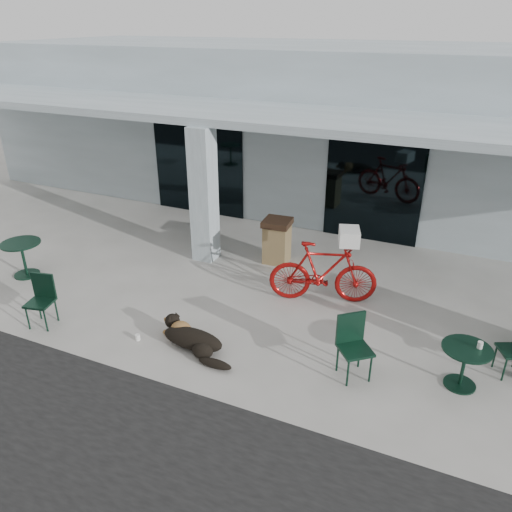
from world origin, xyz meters
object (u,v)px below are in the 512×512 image
at_px(cafe_chair_near, 40,302).
at_px(trash_receptacle, 277,241).
at_px(cafe_table_near, 24,259).
at_px(cafe_table_far, 463,367).
at_px(bicycle, 323,272).
at_px(dog, 193,338).
at_px(cafe_chair_far_a, 355,349).

distance_m(cafe_chair_near, trash_receptacle, 5.23).
relative_size(cafe_chair_near, trash_receptacle, 0.94).
relative_size(cafe_table_near, cafe_table_far, 1.12).
xyz_separation_m(bicycle, trash_receptacle, (-1.51, 1.31, -0.12)).
relative_size(dog, trash_receptacle, 1.24).
distance_m(bicycle, cafe_chair_near, 5.40).
xyz_separation_m(dog, cafe_chair_near, (-2.94, -0.50, 0.28)).
relative_size(bicycle, cafe_chair_near, 2.17).
relative_size(dog, cafe_chair_near, 1.32).
relative_size(cafe_table_near, cafe_chair_near, 0.86).
height_order(bicycle, cafe_table_far, bicycle).
xyz_separation_m(cafe_table_far, trash_receptacle, (-4.28, 2.92, 0.17)).
bearing_deg(cafe_table_far, cafe_chair_near, -169.25).
bearing_deg(cafe_chair_far_a, cafe_table_near, 136.64).
height_order(cafe_chair_near, cafe_table_far, cafe_chair_near).
bearing_deg(cafe_table_far, cafe_table_near, -179.91).
xyz_separation_m(cafe_chair_near, cafe_chair_far_a, (5.66, 0.91, 0.03)).
bearing_deg(cafe_table_near, cafe_chair_near, -35.99).
height_order(bicycle, cafe_chair_near, bicycle).
bearing_deg(cafe_table_near, trash_receptacle, 31.19).
height_order(dog, cafe_chair_far_a, cafe_chair_far_a).
distance_m(cafe_chair_near, cafe_table_far, 7.39).
bearing_deg(dog, trash_receptacle, 109.95).
distance_m(cafe_table_near, trash_receptacle, 5.67).
bearing_deg(dog, cafe_chair_far_a, 29.05).
bearing_deg(cafe_table_near, cafe_chair_far_a, -3.44).
xyz_separation_m(bicycle, cafe_table_near, (-6.37, -1.63, -0.25)).
height_order(dog, cafe_chair_near, cafe_chair_near).
bearing_deg(dog, cafe_table_far, 32.00).
height_order(cafe_table_near, trash_receptacle, trash_receptacle).
height_order(bicycle, cafe_table_near, bicycle).
height_order(cafe_table_far, trash_receptacle, trash_receptacle).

